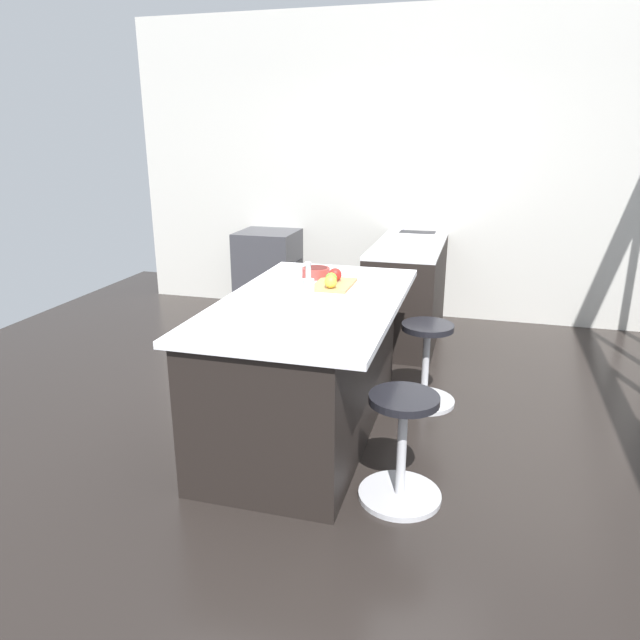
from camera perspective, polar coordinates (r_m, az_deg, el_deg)
ground_plane at (r=4.08m, az=0.29°, el=-9.36°), size 7.14×7.14×0.00m
interior_partition_left at (r=6.20m, az=6.90°, el=14.34°), size 0.12×5.49×3.00m
sink_cabinet at (r=5.98m, az=9.00°, el=3.95°), size 2.38×0.60×1.17m
oven_range at (r=6.33m, az=-4.99°, el=4.68°), size 0.60×0.61×0.86m
kitchen_island at (r=3.74m, az=-1.44°, el=-4.36°), size 1.90×1.05×0.89m
stool_by_window at (r=4.23m, az=10.16°, el=-4.46°), size 0.44×0.44×0.60m
stool_middle at (r=3.16m, az=7.90°, el=-12.44°), size 0.44×0.44×0.60m
cutting_board at (r=3.87m, az=1.34°, el=3.45°), size 0.36×0.24×0.02m
apple_red at (r=3.92m, az=1.47°, el=4.42°), size 0.09×0.09×0.09m
apple_yellow at (r=3.74m, az=1.04°, el=3.70°), size 0.08×0.08×0.08m
apple_green at (r=3.84m, az=1.09°, el=4.05°), size 0.08×0.08×0.08m
water_bottle at (r=3.16m, az=-1.14°, el=2.26°), size 0.06×0.06×0.31m
fruit_bowl at (r=4.09m, az=-0.39°, el=4.67°), size 0.19×0.19×0.07m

